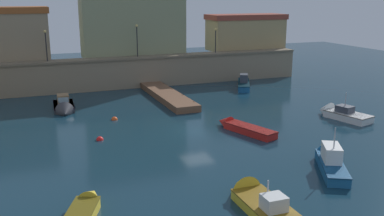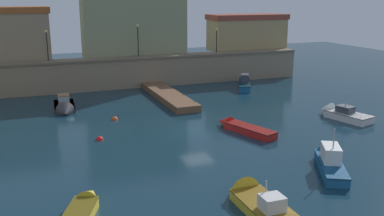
{
  "view_description": "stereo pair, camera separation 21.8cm",
  "coord_description": "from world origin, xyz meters",
  "px_view_note": "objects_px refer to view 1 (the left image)",
  "views": [
    {
      "loc": [
        -13.03,
        -32.07,
        10.86
      ],
      "look_at": [
        0.0,
        1.12,
        1.67
      ],
      "focal_mm": 41.15,
      "sensor_mm": 36.0,
      "label": 1
    },
    {
      "loc": [
        -12.82,
        -32.14,
        10.86
      ],
      "look_at": [
        0.0,
        1.12,
        1.67
      ],
      "focal_mm": 41.15,
      "sensor_mm": 36.0,
      "label": 2
    }
  ],
  "objects_px": {
    "quay_lamp_2": "(216,36)",
    "moored_boat_4": "(241,127)",
    "moored_boat_2": "(339,113)",
    "mooring_buoy_0": "(100,140)",
    "quay_lamp_0": "(46,40)",
    "moored_boat_3": "(81,216)",
    "moored_boat_1": "(64,108)",
    "moored_boat_5": "(244,83)",
    "moored_boat_0": "(329,159)",
    "mooring_buoy_1": "(114,120)",
    "quay_lamp_1": "(137,35)",
    "moored_boat_6": "(257,199)"
  },
  "relations": [
    {
      "from": "quay_lamp_2",
      "to": "moored_boat_4",
      "type": "relative_size",
      "value": 0.51
    },
    {
      "from": "moored_boat_2",
      "to": "mooring_buoy_0",
      "type": "height_order",
      "value": "moored_boat_2"
    },
    {
      "from": "mooring_buoy_0",
      "to": "quay_lamp_0",
      "type": "bearing_deg",
      "value": 97.09
    },
    {
      "from": "quay_lamp_2",
      "to": "moored_boat_3",
      "type": "relative_size",
      "value": 0.48
    },
    {
      "from": "quay_lamp_2",
      "to": "moored_boat_1",
      "type": "distance_m",
      "value": 22.48
    },
    {
      "from": "moored_boat_2",
      "to": "moored_boat_5",
      "type": "relative_size",
      "value": 0.8
    },
    {
      "from": "moored_boat_1",
      "to": "quay_lamp_0",
      "type": "bearing_deg",
      "value": -172.41
    },
    {
      "from": "moored_boat_3",
      "to": "moored_boat_5",
      "type": "relative_size",
      "value": 0.96
    },
    {
      "from": "moored_boat_0",
      "to": "moored_boat_3",
      "type": "relative_size",
      "value": 0.96
    },
    {
      "from": "moored_boat_4",
      "to": "mooring_buoy_0",
      "type": "bearing_deg",
      "value": 62.04
    },
    {
      "from": "quay_lamp_0",
      "to": "moored_boat_4",
      "type": "xyz_separation_m",
      "value": [
        13.6,
        -20.76,
        -5.65
      ]
    },
    {
      "from": "moored_boat_5",
      "to": "quay_lamp_0",
      "type": "bearing_deg",
      "value": 105.19
    },
    {
      "from": "moored_boat_0",
      "to": "quay_lamp_0",
      "type": "bearing_deg",
      "value": 55.64
    },
    {
      "from": "quay_lamp_0",
      "to": "mooring_buoy_1",
      "type": "relative_size",
      "value": 6.15
    },
    {
      "from": "moored_boat_2",
      "to": "mooring_buoy_0",
      "type": "xyz_separation_m",
      "value": [
        -21.46,
        1.57,
        -0.4
      ]
    },
    {
      "from": "quay_lamp_1",
      "to": "moored_boat_2",
      "type": "distance_m",
      "value": 25.12
    },
    {
      "from": "quay_lamp_0",
      "to": "moored_boat_3",
      "type": "height_order",
      "value": "quay_lamp_0"
    },
    {
      "from": "moored_boat_5",
      "to": "moored_boat_6",
      "type": "distance_m",
      "value": 31.45
    },
    {
      "from": "quay_lamp_0",
      "to": "quay_lamp_1",
      "type": "distance_m",
      "value": 10.37
    },
    {
      "from": "moored_boat_2",
      "to": "moored_boat_1",
      "type": "bearing_deg",
      "value": 49.0
    },
    {
      "from": "moored_boat_1",
      "to": "moored_boat_6",
      "type": "xyz_separation_m",
      "value": [
        7.51,
        -24.03,
        0.0
      ]
    },
    {
      "from": "quay_lamp_2",
      "to": "moored_boat_2",
      "type": "bearing_deg",
      "value": -81.17
    },
    {
      "from": "moored_boat_0",
      "to": "moored_boat_3",
      "type": "bearing_deg",
      "value": 123.58
    },
    {
      "from": "moored_boat_3",
      "to": "moored_boat_6",
      "type": "bearing_deg",
      "value": -77.95
    },
    {
      "from": "mooring_buoy_0",
      "to": "moored_boat_2",
      "type": "bearing_deg",
      "value": -4.18
    },
    {
      "from": "quay_lamp_0",
      "to": "quay_lamp_2",
      "type": "xyz_separation_m",
      "value": [
        20.63,
        0.0,
        -0.2
      ]
    },
    {
      "from": "moored_boat_0",
      "to": "mooring_buoy_0",
      "type": "distance_m",
      "value": 16.96
    },
    {
      "from": "moored_boat_0",
      "to": "moored_boat_5",
      "type": "bearing_deg",
      "value": 12.84
    },
    {
      "from": "moored_boat_1",
      "to": "moored_boat_5",
      "type": "bearing_deg",
      "value": 103.86
    },
    {
      "from": "moored_boat_3",
      "to": "mooring_buoy_1",
      "type": "xyz_separation_m",
      "value": [
        5.31,
        17.61,
        -0.33
      ]
    },
    {
      "from": "mooring_buoy_1",
      "to": "moored_boat_3",
      "type": "bearing_deg",
      "value": -106.79
    },
    {
      "from": "moored_boat_1",
      "to": "mooring_buoy_0",
      "type": "xyz_separation_m",
      "value": [
        1.66,
        -10.01,
        -0.35
      ]
    },
    {
      "from": "quay_lamp_2",
      "to": "quay_lamp_1",
      "type": "bearing_deg",
      "value": 180.0
    },
    {
      "from": "quay_lamp_1",
      "to": "moored_boat_2",
      "type": "xyz_separation_m",
      "value": [
        13.44,
        -20.43,
        -5.78
      ]
    },
    {
      "from": "moored_boat_0",
      "to": "moored_boat_4",
      "type": "xyz_separation_m",
      "value": [
        -1.71,
        9.02,
        -0.19
      ]
    },
    {
      "from": "moored_boat_6",
      "to": "quay_lamp_1",
      "type": "bearing_deg",
      "value": -3.04
    },
    {
      "from": "moored_boat_3",
      "to": "moored_boat_0",
      "type": "bearing_deg",
      "value": -62.31
    },
    {
      "from": "moored_boat_5",
      "to": "moored_boat_2",
      "type": "bearing_deg",
      "value": -147.21
    },
    {
      "from": "quay_lamp_1",
      "to": "moored_boat_5",
      "type": "height_order",
      "value": "quay_lamp_1"
    },
    {
      "from": "quay_lamp_0",
      "to": "moored_boat_2",
      "type": "relative_size",
      "value": 0.63
    },
    {
      "from": "mooring_buoy_0",
      "to": "moored_boat_0",
      "type": "bearing_deg",
      "value": -40.1
    },
    {
      "from": "moored_boat_0",
      "to": "moored_boat_6",
      "type": "xyz_separation_m",
      "value": [
        -7.11,
        -3.1,
        -0.16
      ]
    },
    {
      "from": "quay_lamp_0",
      "to": "moored_boat_4",
      "type": "relative_size",
      "value": 0.56
    },
    {
      "from": "moored_boat_1",
      "to": "moored_boat_3",
      "type": "relative_size",
      "value": 0.83
    },
    {
      "from": "quay_lamp_1",
      "to": "moored_boat_5",
      "type": "relative_size",
      "value": 0.56
    },
    {
      "from": "moored_boat_0",
      "to": "mooring_buoy_1",
      "type": "bearing_deg",
      "value": 62.05
    },
    {
      "from": "moored_boat_5",
      "to": "mooring_buoy_1",
      "type": "xyz_separation_m",
      "value": [
        -17.72,
        -8.85,
        -0.5
      ]
    },
    {
      "from": "mooring_buoy_0",
      "to": "moored_boat_1",
      "type": "bearing_deg",
      "value": 99.42
    },
    {
      "from": "moored_boat_4",
      "to": "moored_boat_5",
      "type": "relative_size",
      "value": 0.91
    },
    {
      "from": "quay_lamp_0",
      "to": "moored_boat_6",
      "type": "bearing_deg",
      "value": -76.0
    }
  ]
}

